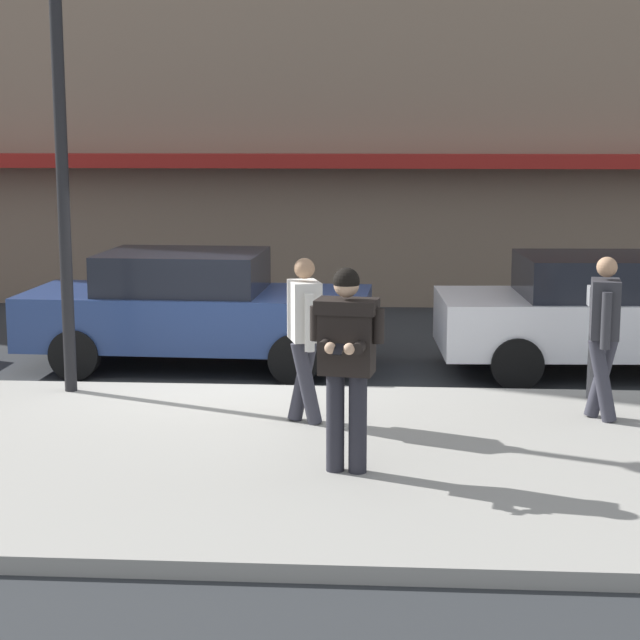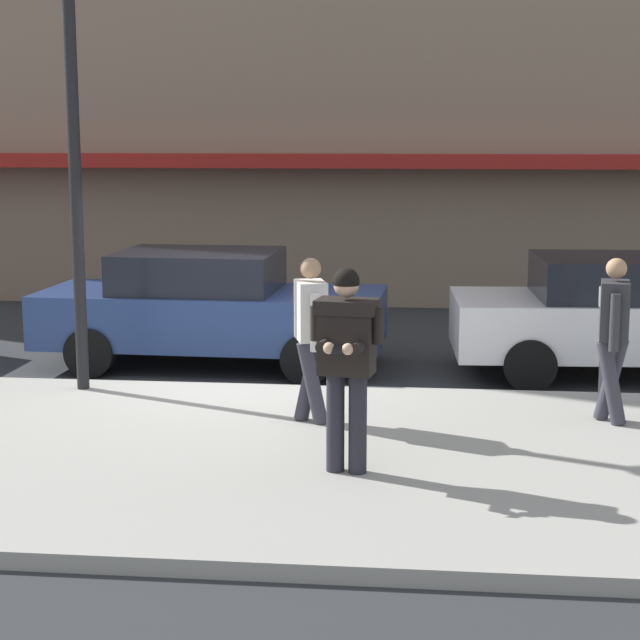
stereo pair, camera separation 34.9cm
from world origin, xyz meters
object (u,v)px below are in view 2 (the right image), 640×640
Objects in this scene: parked_sedan_mid at (209,308)px; man_texting_on_phone at (347,348)px; street_lamp_post at (73,127)px; parked_sedan_far at (629,316)px; parking_meter at (604,327)px; pedestrian_with_bag at (614,329)px; pedestrian_in_light_coat at (311,329)px.

parked_sedan_mid is 2.53× the size of man_texting_on_phone.
parked_sedan_mid is 0.93× the size of street_lamp_post.
parked_sedan_far is at bearing -0.45° from parked_sedan_mid.
parking_meter is at bearing -107.71° from parked_sedan_far.
parking_meter is at bearing 47.38° from man_texting_on_phone.
man_texting_on_phone is at bearing -132.62° from parking_meter.
man_texting_on_phone reaches higher than pedestrian_with_bag.
parking_meter is at bearing 0.49° from street_lamp_post.
street_lamp_post is at bearing 171.98° from pedestrian_with_bag.
parking_meter is (2.61, 2.83, -0.28)m from man_texting_on_phone.
pedestrian_in_light_coat is 3.33m from parking_meter.
pedestrian_with_bag reaches higher than parked_sedan_far.
pedestrian_with_bag is (2.56, 1.96, -0.14)m from man_texting_on_phone.
street_lamp_post reaches higher than pedestrian_with_bag.
pedestrian_in_light_coat is 3.08m from pedestrian_with_bag.
street_lamp_post is (-5.86, 0.83, 2.03)m from pedestrian_with_bag.
pedestrian_with_bag is at bearing 6.31° from pedestrian_in_light_coat.
pedestrian_with_bag is at bearing -8.02° from street_lamp_post.
parking_meter is at bearing 21.37° from pedestrian_in_light_coat.
parked_sedan_far is 3.62× the size of parking_meter.
man_texting_on_phone is at bearing -72.96° from pedestrian_in_light_coat.
man_texting_on_phone is 1.06× the size of pedestrian_with_bag.
pedestrian_with_bag is (4.78, -2.81, 0.32)m from parked_sedan_mid.
street_lamp_post is (-6.51, -1.94, 2.35)m from parked_sedan_far.
pedestrian_in_light_coat is (1.72, -3.15, 0.32)m from parked_sedan_mid.
parking_meter is at bearing -21.84° from parked_sedan_mid.
parked_sedan_mid is at bearing 61.31° from street_lamp_post.
pedestrian_in_light_coat is 1.34× the size of parking_meter.
man_texting_on_phone is 3.23m from pedestrian_with_bag.
street_lamp_post is (-1.08, -1.98, 2.35)m from parked_sedan_mid.
man_texting_on_phone reaches higher than parking_meter.
parked_sedan_mid is 5.19m from parking_meter.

